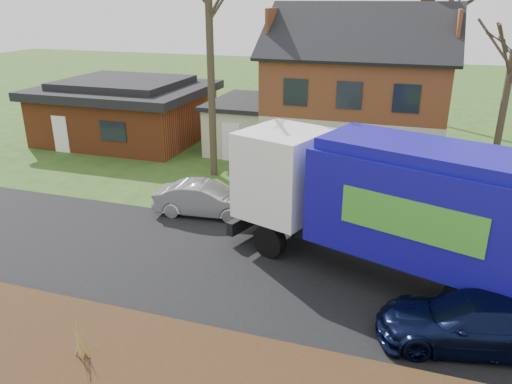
% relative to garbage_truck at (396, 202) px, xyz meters
% --- Properties ---
extents(ground, '(120.00, 120.00, 0.00)m').
position_rel_garbage_truck_xyz_m(ground, '(-4.86, -0.97, -2.58)').
color(ground, '#294B19').
rests_on(ground, ground).
extents(road, '(80.00, 7.00, 0.02)m').
position_rel_garbage_truck_xyz_m(road, '(-4.86, -0.97, -2.57)').
color(road, black).
rests_on(road, ground).
extents(mulch_verge, '(80.00, 3.50, 0.30)m').
position_rel_garbage_truck_xyz_m(mulch_verge, '(-4.86, -6.27, -2.43)').
color(mulch_verge, black).
rests_on(mulch_verge, ground).
extents(main_house, '(12.95, 8.95, 9.26)m').
position_rel_garbage_truck_xyz_m(main_house, '(-3.37, 12.94, 1.45)').
color(main_house, beige).
rests_on(main_house, ground).
extents(ranch_house, '(9.80, 8.20, 3.70)m').
position_rel_garbage_truck_xyz_m(ranch_house, '(-16.86, 12.03, -0.76)').
color(ranch_house, brown).
rests_on(ranch_house, ground).
extents(garbage_truck, '(10.77, 5.99, 4.47)m').
position_rel_garbage_truck_xyz_m(garbage_truck, '(0.00, 0.00, 0.00)').
color(garbage_truck, black).
rests_on(garbage_truck, ground).
extents(silver_sedan, '(4.22, 1.86, 1.35)m').
position_rel_garbage_truck_xyz_m(silver_sedan, '(-7.48, 2.68, -1.90)').
color(silver_sedan, '#A3A5AB').
rests_on(silver_sedan, ground).
extents(navy_wagon, '(5.09, 2.81, 1.40)m').
position_rel_garbage_truck_xyz_m(navy_wagon, '(2.29, -2.77, -1.88)').
color(navy_wagon, black).
rests_on(navy_wagon, ground).
extents(grass_clump_mid, '(0.34, 0.28, 0.96)m').
position_rel_garbage_truck_xyz_m(grass_clump_mid, '(-6.70, -6.53, -1.80)').
color(grass_clump_mid, tan).
rests_on(grass_clump_mid, mulch_verge).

